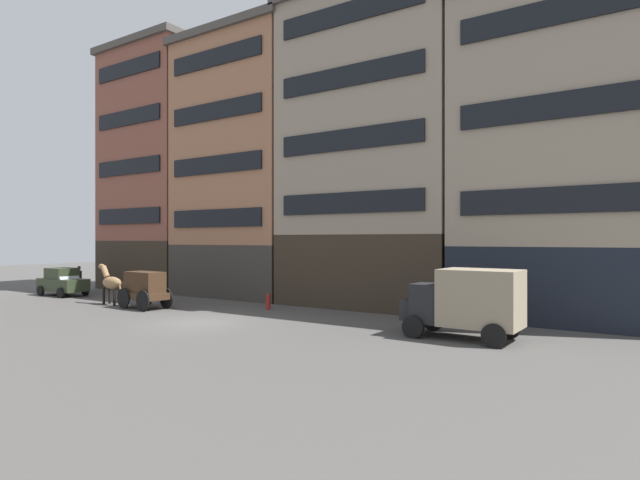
{
  "coord_description": "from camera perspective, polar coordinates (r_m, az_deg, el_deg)",
  "views": [
    {
      "loc": [
        17.11,
        -16.03,
        3.73
      ],
      "look_at": [
        5.21,
        1.98,
        3.7
      ],
      "focal_mm": 28.66,
      "sensor_mm": 36.0,
      "label": 1
    }
  ],
  "objects": [
    {
      "name": "fire_hydrant_curbside",
      "position": [
        27.41,
        -5.8,
        -6.83
      ],
      "size": [
        0.24,
        0.24,
        0.83
      ],
      "color": "maroon",
      "rests_on": "ground_plane"
    },
    {
      "name": "sedan_dark",
      "position": [
        37.89,
        -26.79,
        -4.19
      ],
      "size": [
        3.7,
        1.87,
        1.83
      ],
      "color": "#2D3823",
      "rests_on": "ground_plane"
    },
    {
      "name": "building_far_left",
      "position": [
        41.19,
        -17.15,
        7.64
      ],
      "size": [
        8.64,
        6.54,
        18.21
      ],
      "color": "#33281E",
      "rests_on": "ground_plane"
    },
    {
      "name": "ground_plane",
      "position": [
        23.74,
        -13.41,
        -8.96
      ],
      "size": [
        120.0,
        120.0,
        0.0
      ],
      "primitive_type": "plane",
      "color": "#4C4947"
    },
    {
      "name": "building_center_left",
      "position": [
        34.93,
        -8.01,
        8.19
      ],
      "size": [
        9.36,
        6.54,
        17.22
      ],
      "color": "#38332D",
      "rests_on": "ground_plane"
    },
    {
      "name": "pedestrian_officer",
      "position": [
        40.54,
        -25.3,
        -3.81
      ],
      "size": [
        0.51,
        0.51,
        1.79
      ],
      "color": "black",
      "rests_on": "ground_plane"
    },
    {
      "name": "delivery_truck_near",
      "position": [
        19.93,
        15.9,
        -6.56
      ],
      "size": [
        4.4,
        2.23,
        2.62
      ],
      "color": "black",
      "rests_on": "ground_plane"
    },
    {
      "name": "draft_horse",
      "position": [
        31.53,
        -22.3,
        -4.39
      ],
      "size": [
        2.35,
        0.72,
        2.3
      ],
      "color": "#937047",
      "rests_on": "ground_plane"
    },
    {
      "name": "building_center_right",
      "position": [
        29.59,
        6.22,
        10.05
      ],
      "size": [
        10.46,
        6.54,
        17.62
      ],
      "color": "#33281E",
      "rests_on": "ground_plane"
    },
    {
      "name": "cargo_wagon",
      "position": [
        29.15,
        -19.03,
        -5.0
      ],
      "size": [
        3.0,
        1.7,
        1.98
      ],
      "color": "#3D2819",
      "rests_on": "ground_plane"
    },
    {
      "name": "building_far_right",
      "position": [
        26.46,
        25.98,
        8.94
      ],
      "size": [
        10.11,
        6.54,
        15.54
      ],
      "color": "black",
      "rests_on": "ground_plane"
    }
  ]
}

